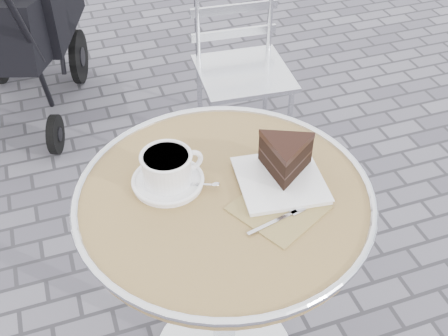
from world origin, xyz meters
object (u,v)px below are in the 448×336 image
object	(u,v)px
cafe_table	(224,241)
cake_plate_set	(284,162)
cappuccino_set	(168,171)
baby_stroller	(10,20)
bistro_chair	(238,45)

from	to	relation	value
cafe_table	cake_plate_set	distance (m)	0.26
cappuccino_set	baby_stroller	bearing A→B (deg)	95.77
cake_plate_set	bistro_chair	distance (m)	1.11
cappuccino_set	cake_plate_set	world-z (taller)	cake_plate_set
cafe_table	cappuccino_set	world-z (taller)	cappuccino_set
baby_stroller	cappuccino_set	bearing A→B (deg)	-58.96
cake_plate_set	bistro_chair	bearing A→B (deg)	82.46
cappuccino_set	bistro_chair	size ratio (longest dim) A/B	0.23
baby_stroller	bistro_chair	bearing A→B (deg)	-16.45
cafe_table	bistro_chair	distance (m)	1.13
cappuccino_set	baby_stroller	size ratio (longest dim) A/B	0.17
baby_stroller	cafe_table	bearing A→B (deg)	-55.89
cafe_table	cake_plate_set	size ratio (longest dim) A/B	2.40
bistro_chair	baby_stroller	bearing A→B (deg)	149.34
cake_plate_set	bistro_chair	size ratio (longest dim) A/B	0.38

